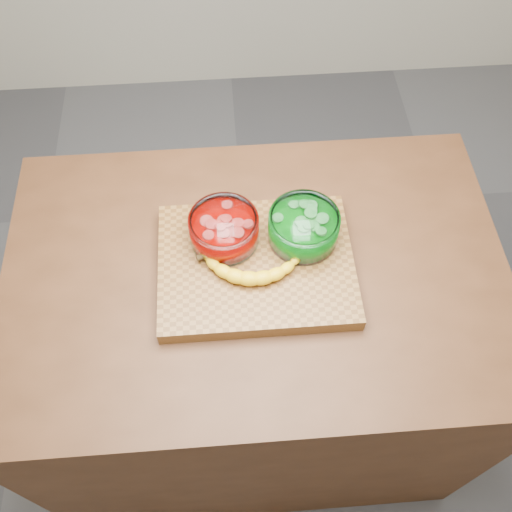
{
  "coord_description": "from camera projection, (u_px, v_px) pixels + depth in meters",
  "views": [
    {
      "loc": [
        -0.05,
        -0.7,
        2.05
      ],
      "look_at": [
        0.0,
        0.0,
        0.96
      ],
      "focal_mm": 40.0,
      "sensor_mm": 36.0,
      "label": 1
    }
  ],
  "objects": [
    {
      "name": "cutting_board",
      "position": [
        256.0,
        265.0,
        1.33
      ],
      "size": [
        0.45,
        0.35,
        0.04
      ],
      "primitive_type": "cube",
      "color": "brown",
      "rests_on": "counter"
    },
    {
      "name": "bowl_red",
      "position": [
        224.0,
        230.0,
        1.31
      ],
      "size": [
        0.16,
        0.16,
        0.08
      ],
      "color": "white",
      "rests_on": "cutting_board"
    },
    {
      "name": "bowl_green",
      "position": [
        303.0,
        228.0,
        1.31
      ],
      "size": [
        0.16,
        0.16,
        0.08
      ],
      "color": "white",
      "rests_on": "cutting_board"
    },
    {
      "name": "counter",
      "position": [
        256.0,
        347.0,
        1.72
      ],
      "size": [
        1.2,
        0.8,
        0.9
      ],
      "primitive_type": "cube",
      "color": "#492916",
      "rests_on": "ground"
    },
    {
      "name": "banana",
      "position": [
        251.0,
        265.0,
        1.28
      ],
      "size": [
        0.26,
        0.13,
        0.04
      ],
      "primitive_type": null,
      "color": "yellow",
      "rests_on": "cutting_board"
    },
    {
      "name": "ground",
      "position": [
        256.0,
        396.0,
        2.1
      ],
      "size": [
        3.5,
        3.5,
        0.0
      ],
      "primitive_type": "plane",
      "color": "#505054",
      "rests_on": "ground"
    }
  ]
}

